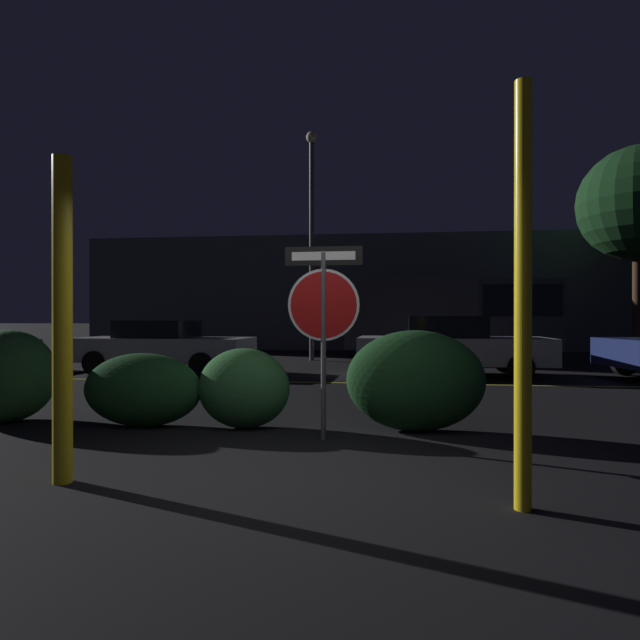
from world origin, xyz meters
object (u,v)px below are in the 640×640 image
object	(u,v)px
hedge_bush_1	(143,390)
street_lamp	(312,225)
yellow_pole_right	(523,295)
delivery_truck	(455,314)
hedge_bush_2	(244,388)
passing_car_2	(451,346)
tree_0	(638,204)
passing_car_1	(162,346)
yellow_pole_left	(62,319)
stop_sign	(323,304)
hedge_bush_0	(8,376)
hedge_bush_3	(415,381)

from	to	relation	value
hedge_bush_1	street_lamp	world-z (taller)	street_lamp
yellow_pole_right	street_lamp	distance (m)	13.53
delivery_truck	hedge_bush_2	bearing A→B (deg)	-17.88
hedge_bush_2	hedge_bush_1	bearing A→B (deg)	-177.85
passing_car_2	tree_0	xyz separation A→B (m)	(7.53, 6.45, 4.82)
passing_car_1	passing_car_2	bearing A→B (deg)	94.59
yellow_pole_left	passing_car_2	size ratio (longest dim) A/B	0.59
stop_sign	yellow_pole_right	world-z (taller)	yellow_pole_right
hedge_bush_2	tree_0	xyz separation A→B (m)	(11.08, 12.86, 5.03)
passing_car_1	delivery_truck	world-z (taller)	delivery_truck
stop_sign	passing_car_1	size ratio (longest dim) A/B	0.48
hedge_bush_1	passing_car_2	bearing A→B (deg)	52.86
hedge_bush_1	yellow_pole_right	bearing A→B (deg)	-30.24
hedge_bush_1	passing_car_1	xyz separation A→B (m)	(-2.51, 6.27, 0.21)
hedge_bush_1	passing_car_1	size ratio (longest dim) A/B	0.33
stop_sign	passing_car_1	world-z (taller)	stop_sign
passing_car_2	delivery_truck	distance (m)	4.67
hedge_bush_2	passing_car_2	xyz separation A→B (m)	(3.55, 6.40, 0.22)
passing_car_1	tree_0	size ratio (longest dim) A/B	0.62
hedge_bush_0	tree_0	xyz separation A→B (m)	(14.39, 12.82, 4.92)
yellow_pole_right	tree_0	distance (m)	17.86
yellow_pole_left	hedge_bush_2	bearing A→B (deg)	66.12
hedge_bush_0	hedge_bush_2	xyz separation A→B (m)	(3.31, -0.03, -0.11)
yellow_pole_right	passing_car_2	world-z (taller)	yellow_pole_right
yellow_pole_left	hedge_bush_1	world-z (taller)	yellow_pole_left
stop_sign	passing_car_1	xyz separation A→B (m)	(-4.92, 6.70, -0.89)
yellow_pole_left	yellow_pole_right	distance (m)	3.76
hedge_bush_1	delivery_truck	bearing A→B (deg)	62.60
stop_sign	tree_0	xyz separation A→B (m)	(10.01, 13.33, 3.97)
stop_sign	yellow_pole_right	distance (m)	2.59
yellow_pole_left	tree_0	world-z (taller)	tree_0
hedge_bush_0	passing_car_1	world-z (taller)	passing_car_1
stop_sign	hedge_bush_0	xyz separation A→B (m)	(-4.38, 0.51, -0.95)
street_lamp	hedge_bush_1	bearing A→B (deg)	-94.92
yellow_pole_left	street_lamp	xyz separation A→B (m)	(0.55, 12.61, 3.14)
hedge_bush_3	tree_0	distance (m)	16.34
passing_car_2	street_lamp	world-z (taller)	street_lamp
yellow_pole_left	hedge_bush_1	xyz separation A→B (m)	(-0.35, 2.20, -0.92)
stop_sign	hedge_bush_2	distance (m)	1.59
hedge_bush_2	hedge_bush_3	distance (m)	2.18
hedge_bush_0	street_lamp	world-z (taller)	street_lamp
yellow_pole_left	passing_car_2	world-z (taller)	yellow_pole_left
stop_sign	street_lamp	world-z (taller)	street_lamp
yellow_pole_left	hedge_bush_3	bearing A→B (deg)	36.11
street_lamp	passing_car_1	bearing A→B (deg)	-129.39
passing_car_2	delivery_truck	xyz separation A→B (m)	(0.80, 4.52, 0.85)
yellow_pole_right	delivery_truck	bearing A→B (deg)	83.23
street_lamp	delivery_truck	bearing A→B (deg)	6.66
stop_sign	hedge_bush_0	distance (m)	4.52
hedge_bush_3	delivery_truck	size ratio (longest dim) A/B	0.25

